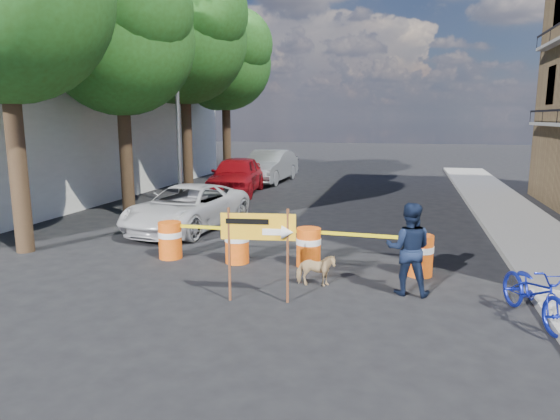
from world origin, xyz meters
The scene contains 18 objects.
ground centered at (0.00, 0.00, 0.00)m, with size 120.00×120.00×0.00m, color black.
sidewalk_east centered at (6.20, 6.00, 0.07)m, with size 2.40×40.00×0.15m, color gray.
white_building centered at (-13.00, 10.00, 3.00)m, with size 8.00×22.00×6.00m, color silver.
tree_mid_a centered at (-6.74, 7.00, 6.01)m, with size 5.25×5.00×8.68m.
tree_mid_b centered at (-6.73, 12.00, 6.71)m, with size 5.67×5.40×9.62m.
tree_far centered at (-6.74, 17.00, 6.22)m, with size 5.04×4.80×8.84m.
streetlamp centered at (-5.93, 9.50, 4.38)m, with size 1.25×0.18×8.00m.
barrel_far_left centered at (-2.90, 2.37, 0.47)m, with size 0.58×0.58×0.90m.
barrel_mid_left centered at (-1.19, 2.40, 0.47)m, with size 0.58×0.58×0.90m.
barrel_mid_right centered at (0.51, 2.53, 0.47)m, with size 0.58×0.58×0.90m.
barrel_far_right centered at (2.99, 2.45, 0.47)m, with size 0.58×0.58×0.90m.
detour_sign centered at (0.21, 0.10, 1.30)m, with size 1.38×0.31×1.78m.
pedestrian centered at (2.73, 1.20, 0.91)m, with size 0.88×0.69×1.81m, color black.
bicycle centered at (4.80, 0.37, 0.98)m, with size 0.68×1.03×1.95m, color #1421A3.
dog centered at (0.92, 1.20, 0.34)m, with size 0.37×0.80×0.68m, color tan.
suv_white centered at (-3.86, 5.46, 0.68)m, with size 2.24×4.87×1.35m, color silver.
sedan_red centered at (-4.80, 12.75, 0.84)m, with size 1.99×4.94×1.68m, color #AA0E17.
sedan_silver centered at (-4.45, 17.04, 0.85)m, with size 1.80×5.17×1.70m, color #9FA2A6.
Camera 1 is at (2.62, -8.44, 3.40)m, focal length 32.00 mm.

